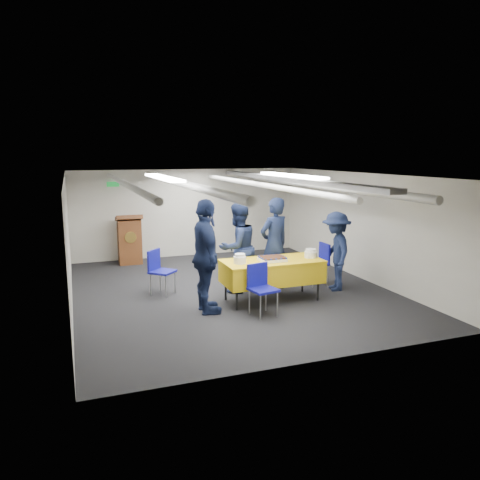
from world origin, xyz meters
name	(u,v)px	position (x,y,z in m)	size (l,w,h in m)	color
ground	(230,290)	(0.00, 0.00, 0.00)	(7.00, 7.00, 0.00)	black
room_shell	(228,198)	(0.09, 0.41, 1.81)	(6.00, 7.00, 2.30)	beige
serving_table	(272,271)	(0.51, -0.89, 0.56)	(1.85, 0.86, 0.77)	black
sheet_cake	(272,259)	(0.49, -0.96, 0.81)	(0.48, 0.37, 0.09)	white
plate_stack_left	(240,259)	(-0.14, -0.94, 0.85)	(0.22, 0.22, 0.18)	white
plate_stack_right	(311,254)	(1.28, -0.94, 0.85)	(0.23, 0.23, 0.17)	white
podium	(130,239)	(-1.60, 3.05, 0.61)	(0.62, 0.53, 1.25)	brown
chair_near	(261,284)	(0.02, -1.52, 0.53)	(0.49, 0.49, 0.87)	gray
chair_right	(320,259)	(1.90, -0.22, 0.53)	(0.43, 0.43, 0.87)	gray
chair_left	(159,267)	(-1.39, 0.24, 0.53)	(0.59, 0.59, 0.87)	gray
sailor_a	(274,244)	(0.84, -0.26, 0.93)	(0.68, 0.44, 1.86)	black
sailor_b	(238,247)	(0.11, -0.13, 0.89)	(0.86, 0.67, 1.78)	black
sailor_c	(206,257)	(-0.82, -1.12, 0.98)	(1.15, 0.48, 1.96)	black
sailor_d	(336,251)	(1.99, -0.69, 0.79)	(1.02, 0.59, 1.58)	black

